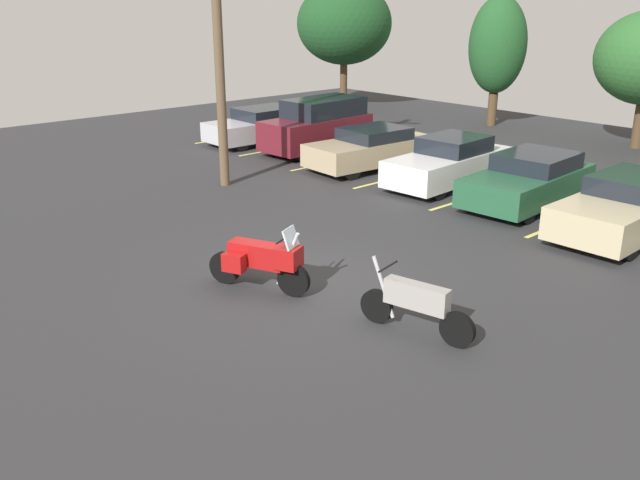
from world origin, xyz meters
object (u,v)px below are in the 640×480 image
motorcycle_second (415,304)px  utility_pole (217,23)px  car_silver (261,125)px  car_tan (371,148)px  car_champagne (629,206)px  car_white (449,162)px  car_green (529,180)px  car_maroon (318,125)px  motorcycle_touring (262,259)px

motorcycle_second → utility_pole: bearing=163.2°
car_silver → car_tan: size_ratio=0.92×
car_champagne → car_silver: bearing=179.9°
utility_pole → car_white: bearing=48.5°
car_green → utility_pole: (-7.40, -5.16, 4.11)m
car_silver → car_green: car_green is taller
car_silver → car_white: 9.04m
car_maroon → car_silver: bearing=-167.6°
car_tan → car_champagne: (8.96, -0.25, 0.03)m
motorcycle_second → car_tan: size_ratio=0.46×
motorcycle_second → car_maroon: bearing=144.8°
car_tan → car_white: bearing=3.5°
car_green → car_champagne: (3.01, -0.41, 0.01)m
motorcycle_touring → car_tan: bearing=122.4°
car_champagne → motorcycle_touring: bearing=-110.4°
car_green → utility_pole: size_ratio=0.48×
car_champagne → utility_pole: utility_pole is taller
car_green → car_silver: bearing=-178.2°
car_silver → car_green: (11.84, 0.38, 0.01)m
car_green → motorcycle_touring: bearing=-91.5°
motorcycle_touring → car_champagne: bearing=69.6°
motorcycle_second → car_tan: car_tan is taller
car_tan → utility_pole: size_ratio=0.50×
car_maroon → car_champagne: bearing=-3.0°
car_white → car_champagne: car_white is taller
motorcycle_touring → motorcycle_second: bearing=14.6°
motorcycle_second → car_green: size_ratio=0.48×
motorcycle_touring → car_maroon: (-8.85, 9.37, 0.32)m
motorcycle_second → car_silver: 16.82m
motorcycle_touring → car_green: car_green is taller
car_silver → utility_pole: utility_pole is taller
motorcycle_touring → car_champagne: car_champagne is taller
car_white → car_champagne: (5.82, -0.44, 0.00)m
car_white → utility_pole: 8.04m
car_maroon → car_white: car_maroon is taller
motorcycle_touring → motorcycle_second: size_ratio=0.97×
car_maroon → motorcycle_touring: bearing=-46.7°
car_champagne → car_tan: bearing=178.4°
motorcycle_touring → car_white: car_white is taller
motorcycle_touring → car_tan: (-5.70, 8.99, 0.03)m
car_maroon → car_white: bearing=-1.8°
car_white → utility_pole: (-4.59, -5.18, 4.10)m
motorcycle_touring → car_maroon: car_maroon is taller
car_champagne → car_white: bearing=175.7°
car_tan → car_green: size_ratio=1.04×
motorcycle_touring → utility_pole: 9.19m
car_white → car_champagne: 5.84m
car_champagne → car_green: bearing=172.3°
car_maroon → car_green: car_maroon is taller
car_maroon → car_champagne: size_ratio=0.92×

